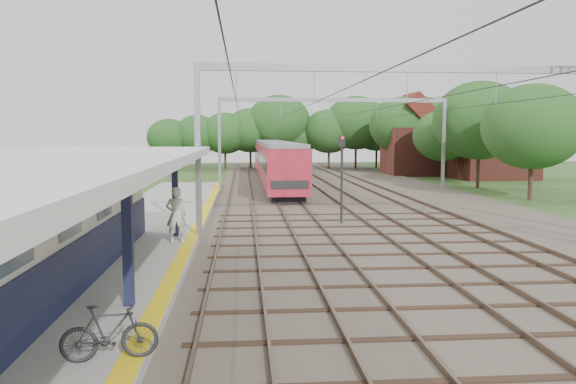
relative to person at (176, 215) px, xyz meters
name	(u,v)px	position (x,y,z in m)	size (l,w,h in m)	color
ballast_bed	(352,198)	(9.70, 16.46, -1.32)	(18.00, 90.00, 0.10)	#473D33
platform	(129,246)	(-1.80, 0.46, -1.20)	(5.00, 52.00, 0.35)	gray
yellow_stripe	(190,240)	(0.45, 0.46, -1.02)	(0.45, 52.00, 0.01)	yellow
station_building	(10,227)	(-3.18, -6.54, 0.67)	(3.41, 18.00, 3.40)	beige
canopy	(40,163)	(-2.07, -7.54, 2.27)	(6.40, 20.00, 3.44)	#111535
rail_tracks	(315,196)	(7.20, 16.46, -1.20)	(11.80, 88.00, 0.15)	brown
catenary_system	(359,113)	(9.09, 11.74, 4.14)	(17.22, 88.00, 7.00)	gray
tree_band	(305,129)	(9.55, 43.58, 3.55)	(31.72, 30.88, 8.82)	#382619
house_near	(493,148)	(26.70, 32.46, 1.62)	(7.00, 6.12, 7.89)	brown
house_far	(424,144)	(21.70, 38.46, 1.86)	(8.00, 6.12, 8.66)	brown
person	(176,215)	(0.00, 0.00, 0.00)	(0.74, 0.49, 2.04)	beige
bicycle	(109,332)	(0.10, -10.74, -0.52)	(0.47, 1.66, 1.00)	black
train	(274,160)	(5.20, 29.80, 0.64)	(2.72, 33.92, 3.59)	black
signal_post	(342,170)	(7.05, 5.60, 1.27)	(0.33, 0.30, 4.24)	black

